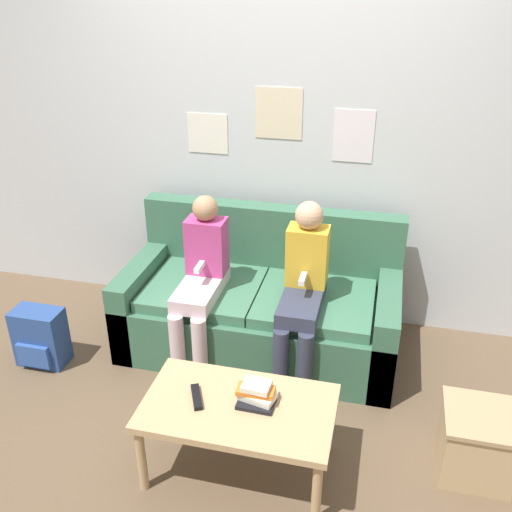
% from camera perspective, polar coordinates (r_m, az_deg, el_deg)
% --- Properties ---
extents(ground_plane, '(10.00, 10.00, 0.00)m').
position_cam_1_polar(ground_plane, '(3.45, -1.57, -13.67)').
color(ground_plane, brown).
extents(wall_back, '(8.00, 0.07, 2.60)m').
position_cam_1_polar(wall_back, '(3.75, 2.36, 12.29)').
color(wall_back, silver).
rests_on(wall_back, ground_plane).
extents(couch, '(1.72, 0.82, 0.86)m').
position_cam_1_polar(couch, '(3.70, 0.53, -5.13)').
color(couch, '#38664C').
rests_on(couch, ground_plane).
extents(coffee_table, '(0.91, 0.52, 0.41)m').
position_cam_1_polar(coffee_table, '(2.80, -1.77, -15.39)').
color(coffee_table, tan).
rests_on(coffee_table, ground_plane).
extents(person_left, '(0.24, 0.56, 1.04)m').
position_cam_1_polar(person_left, '(3.47, -5.51, -2.02)').
color(person_left, silver).
rests_on(person_left, ground_plane).
extents(person_right, '(0.24, 0.56, 1.07)m').
position_cam_1_polar(person_right, '(3.33, 4.73, -3.00)').
color(person_right, '#33384C').
rests_on(person_right, ground_plane).
extents(tv_remote, '(0.11, 0.17, 0.02)m').
position_cam_1_polar(tv_remote, '(2.81, -5.96, -13.84)').
color(tv_remote, black).
rests_on(tv_remote, coffee_table).
extents(book_stack, '(0.19, 0.16, 0.10)m').
position_cam_1_polar(book_stack, '(2.76, 0.09, -13.64)').
color(book_stack, black).
rests_on(book_stack, coffee_table).
extents(storage_box, '(0.35, 0.36, 0.35)m').
position_cam_1_polar(storage_box, '(3.12, 21.22, -16.97)').
color(storage_box, tan).
rests_on(storage_box, ground_plane).
extents(backpack, '(0.30, 0.21, 0.38)m').
position_cam_1_polar(backpack, '(3.83, -20.76, -7.63)').
color(backpack, '#284789').
rests_on(backpack, ground_plane).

